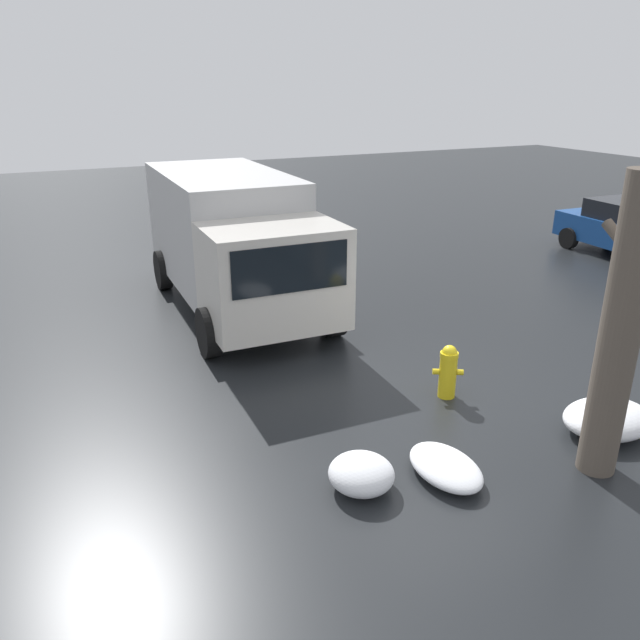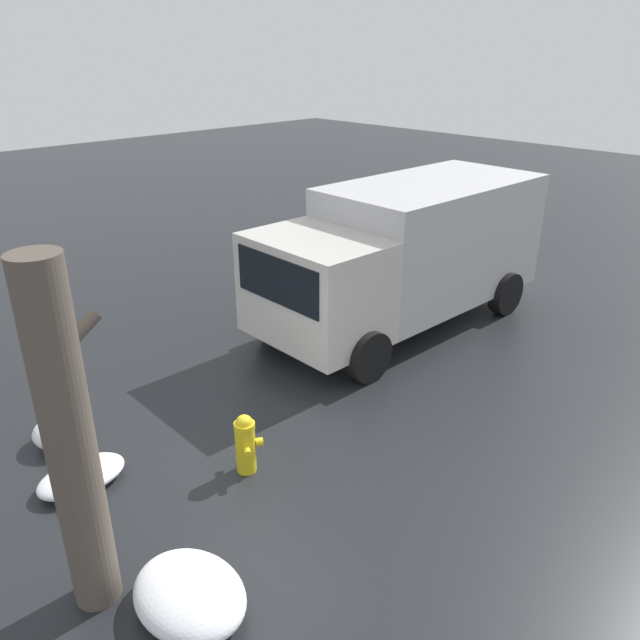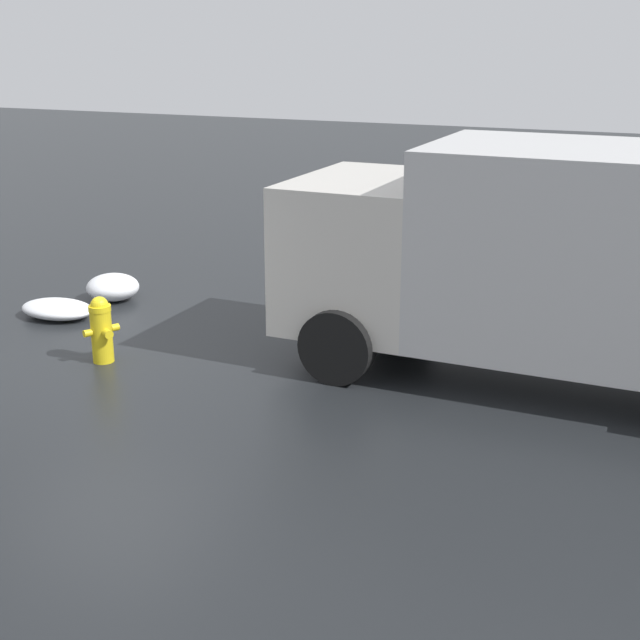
% 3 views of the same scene
% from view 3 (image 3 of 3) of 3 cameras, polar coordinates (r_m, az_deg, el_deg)
% --- Properties ---
extents(ground_plane, '(60.00, 60.00, 0.00)m').
position_cam_3_polar(ground_plane, '(11.59, -13.67, -2.59)').
color(ground_plane, black).
extents(fire_hydrant, '(0.38, 0.45, 0.85)m').
position_cam_3_polar(fire_hydrant, '(11.44, -13.82, -0.54)').
color(fire_hydrant, yellow).
rests_on(fire_hydrant, ground_plane).
extents(delivery_truck, '(6.35, 2.78, 2.76)m').
position_cam_3_polar(delivery_truck, '(10.66, 15.39, 4.03)').
color(delivery_truck, beige).
rests_on(delivery_truck, ground_plane).
extents(snow_pile_by_hydrant, '(1.14, 0.74, 0.25)m').
position_cam_3_polar(snow_pile_by_hydrant, '(13.49, -16.46, 0.68)').
color(snow_pile_by_hydrant, white).
rests_on(snow_pile_by_hydrant, ground_plane).
extents(snow_pile_curbside, '(0.81, 0.79, 0.41)m').
position_cam_3_polar(snow_pile_curbside, '(14.14, -13.12, 2.07)').
color(snow_pile_curbside, white).
rests_on(snow_pile_curbside, ground_plane).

